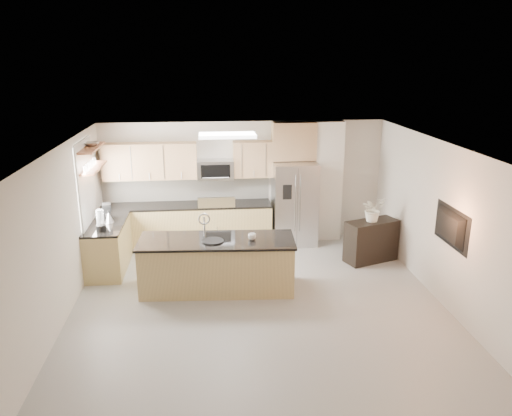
{
  "coord_description": "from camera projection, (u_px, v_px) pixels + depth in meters",
  "views": [
    {
      "loc": [
        -0.78,
        -7.2,
        3.89
      ],
      "look_at": [
        0.08,
        1.3,
        1.29
      ],
      "focal_mm": 35.0,
      "sensor_mm": 36.0,
      "label": 1
    }
  ],
  "objects": [
    {
      "name": "range",
      "position": [
        217.0,
        224.0,
        10.64
      ],
      "size": [
        0.76,
        0.64,
        1.14
      ],
      "color": "black",
      "rests_on": "floor"
    },
    {
      "name": "floor",
      "position": [
        259.0,
        308.0,
        8.06
      ],
      "size": [
        6.5,
        6.5,
        0.0
      ],
      "primitive_type": "plane",
      "color": "gray",
      "rests_on": "ground"
    },
    {
      "name": "blender",
      "position": [
        101.0,
        222.0,
        8.8
      ],
      "size": [
        0.17,
        0.17,
        0.4
      ],
      "color": "black",
      "rests_on": "left_counter"
    },
    {
      "name": "wall_right",
      "position": [
        446.0,
        226.0,
        7.97
      ],
      "size": [
        0.02,
        6.5,
        2.6
      ],
      "primitive_type": "cube",
      "color": "beige",
      "rests_on": "floor"
    },
    {
      "name": "left_counter",
      "position": [
        108.0,
        246.0,
        9.43
      ],
      "size": [
        0.66,
        1.5,
        0.92
      ],
      "color": "tan",
      "rests_on": "floor"
    },
    {
      "name": "shelf_lower",
      "position": [
        93.0,
        168.0,
        9.07
      ],
      "size": [
        0.3,
        1.2,
        0.04
      ],
      "primitive_type": "cube",
      "color": "brown",
      "rests_on": "wall_left"
    },
    {
      "name": "ceiling",
      "position": [
        260.0,
        149.0,
        7.3
      ],
      "size": [
        6.0,
        6.5,
        0.02
      ],
      "primitive_type": "cube",
      "color": "white",
      "rests_on": "wall_back"
    },
    {
      "name": "back_counter",
      "position": [
        187.0,
        225.0,
        10.59
      ],
      "size": [
        3.55,
        0.66,
        1.44
      ],
      "color": "tan",
      "rests_on": "floor"
    },
    {
      "name": "ceiling_fixture",
      "position": [
        227.0,
        135.0,
        8.8
      ],
      "size": [
        1.0,
        0.5,
        0.06
      ],
      "primitive_type": "cube",
      "color": "white",
      "rests_on": "ceiling"
    },
    {
      "name": "wall_front",
      "position": [
        297.0,
        351.0,
        4.59
      ],
      "size": [
        6.0,
        0.02,
        2.6
      ],
      "primitive_type": "cube",
      "color": "beige",
      "rests_on": "floor"
    },
    {
      "name": "television",
      "position": [
        446.0,
        227.0,
        7.75
      ],
      "size": [
        0.14,
        1.08,
        0.62
      ],
      "primitive_type": "imported",
      "rotation": [
        0.0,
        0.0,
        1.57
      ],
      "color": "black",
      "rests_on": "wall_right"
    },
    {
      "name": "island",
      "position": [
        217.0,
        264.0,
        8.59
      ],
      "size": [
        2.7,
        1.12,
        1.34
      ],
      "rotation": [
        0.0,
        0.0,
        -0.06
      ],
      "color": "tan",
      "rests_on": "floor"
    },
    {
      "name": "coffee_maker",
      "position": [
        107.0,
        212.0,
        9.48
      ],
      "size": [
        0.19,
        0.22,
        0.3
      ],
      "color": "black",
      "rests_on": "left_counter"
    },
    {
      "name": "platter",
      "position": [
        213.0,
        241.0,
        8.37
      ],
      "size": [
        0.47,
        0.47,
        0.02
      ],
      "primitive_type": "cylinder",
      "rotation": [
        0.0,
        0.0,
        -0.34
      ],
      "color": "black",
      "rests_on": "island"
    },
    {
      "name": "credenza",
      "position": [
        371.0,
        241.0,
        9.82
      ],
      "size": [
        1.12,
        0.76,
        0.83
      ],
      "primitive_type": "cube",
      "rotation": [
        0.0,
        0.0,
        0.35
      ],
      "color": "black",
      "rests_on": "floor"
    },
    {
      "name": "kettle",
      "position": [
        109.0,
        217.0,
        9.3
      ],
      "size": [
        0.18,
        0.18,
        0.23
      ],
      "color": "#B3B3B5",
      "rests_on": "left_counter"
    },
    {
      "name": "upper_cabinets",
      "position": [
        181.0,
        161.0,
        10.34
      ],
      "size": [
        3.5,
        0.33,
        0.75
      ],
      "color": "tan",
      "rests_on": "wall_back"
    },
    {
      "name": "bowl",
      "position": [
        91.0,
        143.0,
        9.04
      ],
      "size": [
        0.45,
        0.45,
        0.09
      ],
      "primitive_type": "imported",
      "rotation": [
        0.0,
        0.0,
        0.27
      ],
      "color": "#B3B3B5",
      "rests_on": "shelf_upper"
    },
    {
      "name": "microwave",
      "position": [
        215.0,
        169.0,
        10.42
      ],
      "size": [
        0.76,
        0.4,
        0.4
      ],
      "color": "#B3B3B5",
      "rests_on": "upper_cabinets"
    },
    {
      "name": "wall_left",
      "position": [
        58.0,
        239.0,
        7.39
      ],
      "size": [
        0.02,
        6.5,
        2.6
      ],
      "primitive_type": "cube",
      "color": "beige",
      "rests_on": "floor"
    },
    {
      "name": "shelf_upper",
      "position": [
        91.0,
        148.0,
        8.97
      ],
      "size": [
        0.3,
        1.2,
        0.04
      ],
      "primitive_type": "cube",
      "color": "brown",
      "rests_on": "wall_left"
    },
    {
      "name": "wall_back",
      "position": [
        243.0,
        182.0,
        10.77
      ],
      "size": [
        6.0,
        0.02,
        2.6
      ],
      "primitive_type": "cube",
      "color": "beige",
      "rests_on": "floor"
    },
    {
      "name": "refrigerator",
      "position": [
        294.0,
        203.0,
        10.64
      ],
      "size": [
        0.92,
        0.78,
        1.78
      ],
      "color": "#B3B3B5",
      "rests_on": "floor"
    },
    {
      "name": "partition_column",
      "position": [
        327.0,
        181.0,
        10.8
      ],
      "size": [
        0.6,
        0.3,
        2.6
      ],
      "primitive_type": "cube",
      "color": "white",
      "rests_on": "floor"
    },
    {
      "name": "flower_vase",
      "position": [
        373.0,
        203.0,
        9.59
      ],
      "size": [
        0.83,
        0.78,
        0.74
      ],
      "primitive_type": "imported",
      "rotation": [
        0.0,
        0.0,
        0.37
      ],
      "color": "white",
      "rests_on": "credenza"
    },
    {
      "name": "window",
      "position": [
        86.0,
        185.0,
        9.05
      ],
      "size": [
        0.04,
        1.15,
        1.65
      ],
      "color": "white",
      "rests_on": "wall_left"
    },
    {
      "name": "cup",
      "position": [
        252.0,
        237.0,
        8.44
      ],
      "size": [
        0.15,
        0.15,
        0.11
      ],
      "primitive_type": "imported",
      "rotation": [
        0.0,
        0.0,
        -0.11
      ],
      "color": "white",
      "rests_on": "island"
    }
  ]
}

